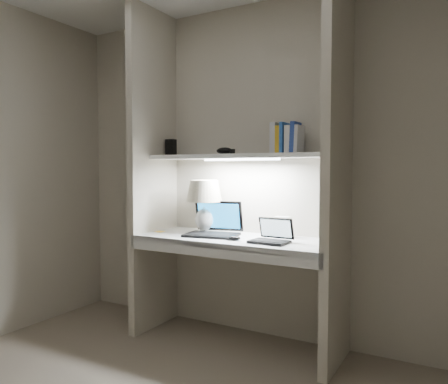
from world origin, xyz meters
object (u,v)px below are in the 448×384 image
Objects in this scene: table_lamp at (204,197)px; speaker at (282,227)px; book_row at (287,139)px; laptop_netbook at (272,237)px; laptop_main at (214,227)px.

speaker is (0.60, 0.08, -0.20)m from table_lamp.
book_row is (0.65, 0.05, 0.42)m from table_lamp.
table_lamp is 0.78m from book_row.
book_row is (0.02, 0.21, 0.66)m from laptop_netbook.
table_lamp is 0.26m from laptop_main.
laptop_netbook is 0.25m from speaker.
laptop_main is at bearing -164.62° from speaker.
laptop_netbook is 1.73× the size of speaker.
laptop_netbook is 0.69m from book_row.
table_lamp is at bearing 168.82° from laptop_netbook.
laptop_main is 2.81× the size of speaker.
table_lamp is 0.69m from laptop_netbook.
table_lamp is 0.64m from speaker.
laptop_main is 0.51m from laptop_netbook.
laptop_main is 0.83m from book_row.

